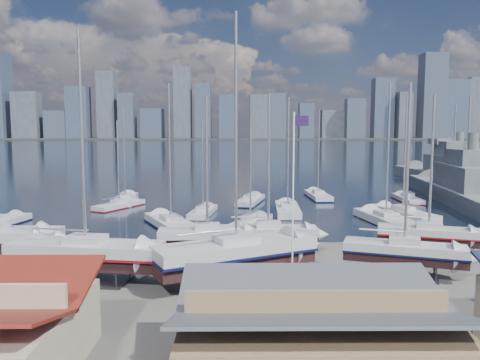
{
  "coord_description": "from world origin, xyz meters",
  "views": [
    {
      "loc": [
        -3.56,
        -46.19,
        11.17
      ],
      "look_at": [
        -3.15,
        8.0,
        5.47
      ],
      "focal_mm": 35.0,
      "sensor_mm": 36.0,
      "label": 1
    }
  ],
  "objects_px": {
    "naval_ship_west": "(452,177)",
    "flagpole": "(294,185)",
    "naval_ship_east": "(465,193)",
    "car_a": "(20,317)"
  },
  "relations": [
    {
      "from": "naval_ship_east",
      "to": "naval_ship_west",
      "type": "distance_m",
      "value": 27.0
    },
    {
      "from": "naval_ship_east",
      "to": "naval_ship_west",
      "type": "relative_size",
      "value": 0.99
    },
    {
      "from": "naval_ship_east",
      "to": "naval_ship_west",
      "type": "xyz_separation_m",
      "value": [
        9.64,
        25.22,
        -0.0
      ]
    },
    {
      "from": "car_a",
      "to": "flagpole",
      "type": "relative_size",
      "value": 0.34
    },
    {
      "from": "car_a",
      "to": "naval_ship_east",
      "type": "bearing_deg",
      "value": 31.36
    },
    {
      "from": "naval_ship_west",
      "to": "flagpole",
      "type": "relative_size",
      "value": 3.57
    },
    {
      "from": "naval_ship_west",
      "to": "car_a",
      "type": "height_order",
      "value": "naval_ship_west"
    },
    {
      "from": "naval_ship_east",
      "to": "naval_ship_west",
      "type": "height_order",
      "value": "naval_ship_west"
    },
    {
      "from": "car_a",
      "to": "flagpole",
      "type": "xyz_separation_m",
      "value": [
        16.39,
        8.14,
        6.52
      ]
    },
    {
      "from": "naval_ship_west",
      "to": "car_a",
      "type": "xyz_separation_m",
      "value": [
        -57.0,
        -70.62,
        -0.94
      ]
    }
  ]
}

